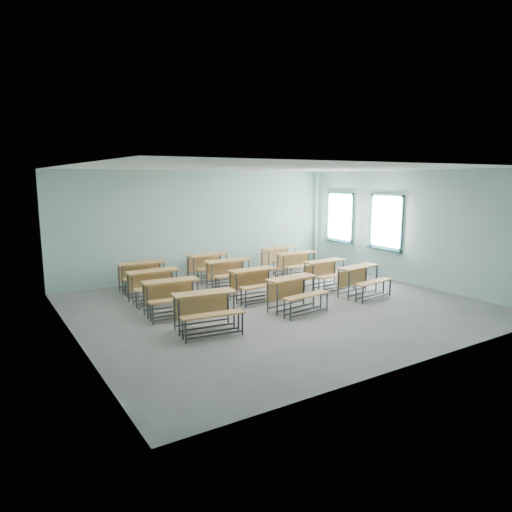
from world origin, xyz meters
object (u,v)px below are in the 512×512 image
(desk_unit_r3c2, at_px, (281,256))
(desk_unit_r2c0, at_px, (155,281))
(desk_unit_r1c2, at_px, (327,270))
(desk_unit_r0c0, at_px, (206,306))
(desk_unit_r2c2, at_px, (298,261))
(desk_unit_r3c0, at_px, (143,272))
(desk_unit_r1c0, at_px, (172,292))
(desk_unit_r1c1, at_px, (255,280))
(desk_unit_r3c1, at_px, (210,263))
(desk_unit_r2c1, at_px, (230,270))
(desk_unit_r0c2, at_px, (361,276))
(desk_unit_r0c1, at_px, (295,289))

(desk_unit_r3c2, bearing_deg, desk_unit_r2c0, -171.68)
(desk_unit_r1c2, height_order, desk_unit_r3c2, same)
(desk_unit_r0c0, bearing_deg, desk_unit_r1c2, 25.54)
(desk_unit_r2c2, distance_m, desk_unit_r3c0, 4.55)
(desk_unit_r3c0, bearing_deg, desk_unit_r1c0, -93.10)
(desk_unit_r1c1, relative_size, desk_unit_r3c1, 0.96)
(desk_unit_r0c0, relative_size, desk_unit_r1c1, 1.07)
(desk_unit_r3c2, bearing_deg, desk_unit_r3c0, 174.29)
(desk_unit_r1c0, xyz_separation_m, desk_unit_r3c0, (0.16, 2.45, 0.00))
(desk_unit_r0c0, xyz_separation_m, desk_unit_r3c1, (2.09, 4.05, 0.00))
(desk_unit_r2c1, relative_size, desk_unit_r3c0, 1.01)
(desk_unit_r2c1, distance_m, desk_unit_r3c1, 1.17)
(desk_unit_r2c2, height_order, desk_unit_r3c1, same)
(desk_unit_r2c0, distance_m, desk_unit_r3c0, 1.20)
(desk_unit_r0c2, bearing_deg, desk_unit_r1c1, 147.95)
(desk_unit_r3c1, xyz_separation_m, desk_unit_r3c2, (2.52, -0.06, 0.00))
(desk_unit_r1c0, bearing_deg, desk_unit_r1c2, 5.37)
(desk_unit_r1c0, distance_m, desk_unit_r3c0, 2.45)
(desk_unit_r2c0, bearing_deg, desk_unit_r3c2, 15.29)
(desk_unit_r0c0, distance_m, desk_unit_r2c2, 5.32)
(desk_unit_r0c0, relative_size, desk_unit_r1c2, 1.05)
(desk_unit_r2c1, bearing_deg, desk_unit_r1c2, -31.61)
(desk_unit_r0c2, relative_size, desk_unit_r3c2, 1.00)
(desk_unit_r3c1, bearing_deg, desk_unit_r3c0, -178.15)
(desk_unit_r2c0, relative_size, desk_unit_r3c2, 0.93)
(desk_unit_r1c0, height_order, desk_unit_r3c2, same)
(desk_unit_r0c1, distance_m, desk_unit_r1c1, 1.29)
(desk_unit_r0c1, relative_size, desk_unit_r3c2, 0.99)
(desk_unit_r1c1, distance_m, desk_unit_r2c2, 2.82)
(desk_unit_r0c1, relative_size, desk_unit_r2c2, 1.02)
(desk_unit_r0c1, relative_size, desk_unit_r2c1, 1.05)
(desk_unit_r1c0, height_order, desk_unit_r3c1, same)
(desk_unit_r1c2, height_order, desk_unit_r2c0, same)
(desk_unit_r2c0, relative_size, desk_unit_r2c2, 0.97)
(desk_unit_r1c1, distance_m, desk_unit_r1c2, 2.28)
(desk_unit_r2c0, bearing_deg, desk_unit_r2c1, 5.46)
(desk_unit_r1c0, height_order, desk_unit_r2c2, same)
(desk_unit_r0c0, xyz_separation_m, desk_unit_r3c0, (0.01, 3.82, 0.00))
(desk_unit_r3c0, bearing_deg, desk_unit_r3c1, 6.92)
(desk_unit_r1c0, relative_size, desk_unit_r3c1, 1.00)
(desk_unit_r2c0, distance_m, desk_unit_r3c1, 2.61)
(desk_unit_r0c0, bearing_deg, desk_unit_r1c1, 42.71)
(desk_unit_r1c1, relative_size, desk_unit_r3c2, 0.93)
(desk_unit_r1c1, bearing_deg, desk_unit_r1c0, -177.38)
(desk_unit_r0c1, bearing_deg, desk_unit_r2c1, 87.23)
(desk_unit_r0c1, bearing_deg, desk_unit_r2c0, 127.99)
(desk_unit_r3c2, bearing_deg, desk_unit_r2c1, -163.64)
(desk_unit_r0c2, bearing_deg, desk_unit_r0c0, 176.54)
(desk_unit_r3c2, bearing_deg, desk_unit_r3c1, 170.87)
(desk_unit_r1c1, relative_size, desk_unit_r2c2, 0.97)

